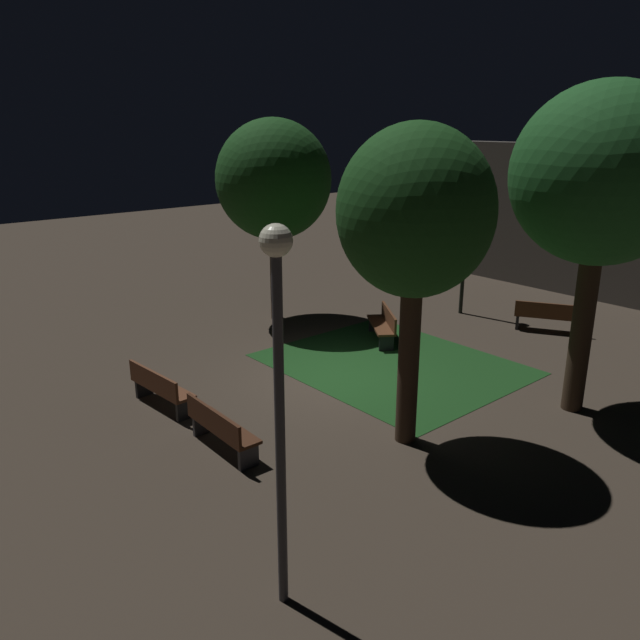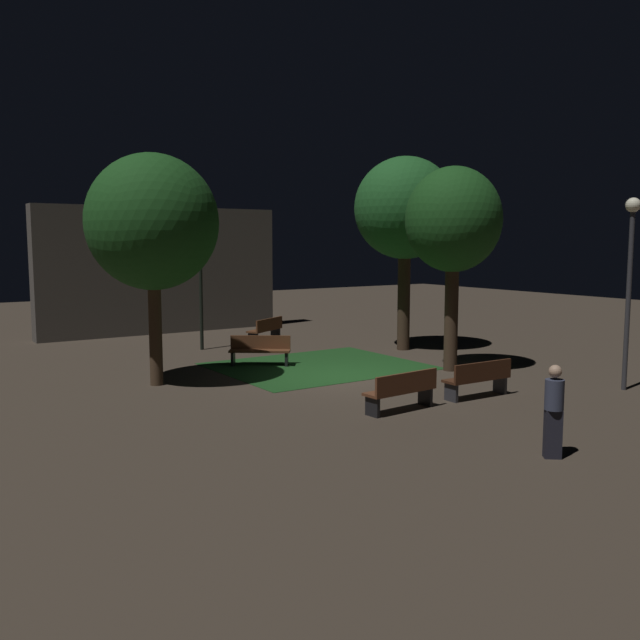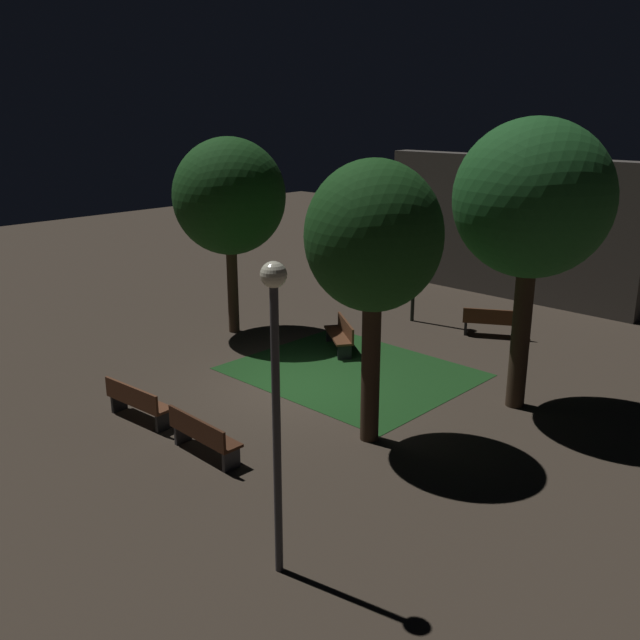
% 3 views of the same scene
% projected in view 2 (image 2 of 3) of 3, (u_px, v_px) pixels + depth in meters
% --- Properties ---
extents(ground_plane, '(60.00, 60.00, 0.00)m').
position_uv_depth(ground_plane, '(344.00, 377.00, 18.55)').
color(ground_plane, '#3D3328').
extents(grass_lawn, '(5.80, 4.84, 0.01)m').
position_uv_depth(grass_lawn, '(319.00, 366.00, 20.13)').
color(grass_lawn, '#194219').
rests_on(grass_lawn, ground).
extents(bench_near_trees, '(1.83, 0.61, 0.88)m').
position_uv_depth(bench_near_trees, '(402.00, 390.00, 14.71)').
color(bench_near_trees, brown).
rests_on(bench_near_trees, ground).
extents(bench_lawn_edge, '(1.81, 0.52, 0.88)m').
position_uv_depth(bench_lawn_edge, '(479.00, 378.00, 16.00)').
color(bench_lawn_edge, '#422314').
rests_on(bench_lawn_edge, ground).
extents(bench_corner, '(1.80, 1.32, 0.88)m').
position_uv_depth(bench_corner, '(266.00, 329.00, 25.00)').
color(bench_corner, '#512D19').
rests_on(bench_corner, ground).
extents(bench_front_left, '(1.75, 1.43, 0.88)m').
position_uv_depth(bench_front_left, '(260.00, 349.00, 20.23)').
color(bench_front_left, '#512D19').
rests_on(bench_front_left, ground).
extents(tree_lawn_side, '(3.41, 3.41, 6.50)m').
position_uv_depth(tree_lawn_side, '(405.00, 210.00, 22.72)').
color(tree_lawn_side, '#38281C').
rests_on(tree_lawn_side, ground).
extents(tree_back_left, '(3.32, 3.32, 5.87)m').
position_uv_depth(tree_back_left, '(152.00, 223.00, 17.04)').
color(tree_back_left, '#423021').
rests_on(tree_back_left, ground).
extents(tree_left_canopy, '(2.70, 2.70, 5.77)m').
position_uv_depth(tree_left_canopy, '(453.00, 222.00, 19.00)').
color(tree_left_canopy, '#38281C').
rests_on(tree_left_canopy, ground).
extents(lamp_post_near_wall, '(0.36, 0.36, 4.23)m').
position_uv_depth(lamp_post_near_wall, '(200.00, 265.00, 22.92)').
color(lamp_post_near_wall, black).
rests_on(lamp_post_near_wall, ground).
extents(lamp_post_plaza_west, '(0.36, 0.36, 4.73)m').
position_uv_depth(lamp_post_plaza_west, '(630.00, 261.00, 16.57)').
color(lamp_post_plaza_west, '#333338').
rests_on(lamp_post_plaza_west, ground).
extents(pedestrian, '(0.34, 0.33, 1.61)m').
position_uv_depth(pedestrian, '(554.00, 409.00, 11.50)').
color(pedestrian, black).
rests_on(pedestrian, ground).
extents(building_wall_backdrop, '(9.83, 0.80, 5.04)m').
position_uv_depth(building_wall_backdrop, '(161.00, 270.00, 27.33)').
color(building_wall_backdrop, '#4C4742').
rests_on(building_wall_backdrop, ground).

